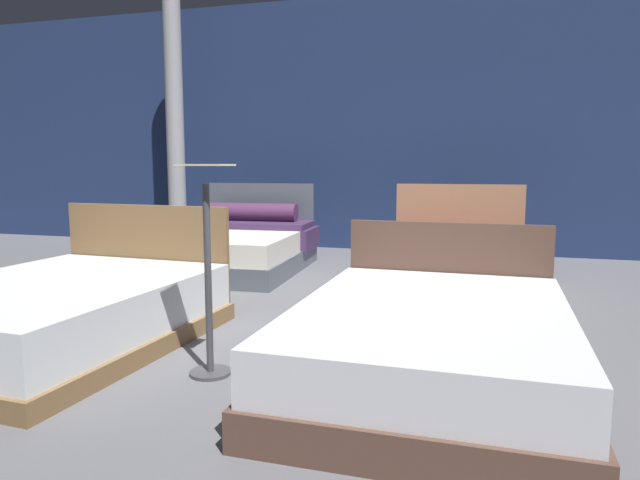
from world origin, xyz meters
The scene contains 8 objects.
ground_plane centered at (0.00, 0.00, -0.01)m, with size 18.00×18.00×0.02m, color #5B5B60.
showroom_back_wall centered at (0.00, 3.68, 1.75)m, with size 18.00×0.06×3.50m, color navy.
bed_0 centered at (-1.23, -1.22, 0.22)m, with size 1.70×2.12×0.88m.
bed_1 centered at (1.23, -1.22, 0.23)m, with size 1.50×2.07×0.80m.
bed_2 centered at (-1.25, 1.65, 0.26)m, with size 1.63×2.03×0.97m.
bed_3 centered at (1.22, 1.53, 0.23)m, with size 1.65×2.05×0.98m.
price_sign centered at (0.00, -1.44, 0.48)m, with size 0.28×0.24×1.20m.
support_pillar centered at (-2.79, 3.01, 1.75)m, with size 0.25×0.25×3.50m, color #99999E.
Camera 1 is at (1.51, -4.30, 1.20)m, focal length 32.14 mm.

